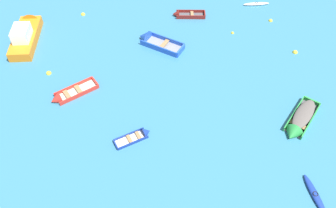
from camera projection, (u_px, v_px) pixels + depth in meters
name	position (u px, v px, depth m)	size (l,w,h in m)	color
rowboat_deep_blue_foreground_center	(140.00, 135.00, 25.84)	(2.94, 1.46, 0.83)	beige
rowboat_green_center	(299.00, 122.00, 26.35)	(4.40, 3.95, 1.31)	#4C4C51
motor_launch_orange_outer_right	(26.00, 33.00, 33.03)	(3.16, 6.83, 2.37)	orange
kayak_white_far_back	(256.00, 4.00, 37.17)	(2.86, 0.90, 0.27)	white
rowboat_maroon_midfield_left	(183.00, 15.00, 35.78)	(3.54, 1.87, 0.97)	#4C4C51
rowboat_blue_back_row_left	(152.00, 41.00, 32.91)	(4.32, 4.22, 1.48)	gray
kayak_deep_blue_outer_left	(315.00, 195.00, 22.67)	(0.64, 3.06, 0.29)	navy
rowboat_red_back_row_right	(65.00, 96.00, 28.32)	(4.19, 2.50, 1.14)	beige
mooring_buoy_outer_edge	(232.00, 33.00, 34.05)	(0.31, 0.31, 0.31)	yellow
mooring_buoy_midfield	(270.00, 21.00, 35.38)	(0.41, 0.41, 0.41)	yellow
mooring_buoy_central	(83.00, 15.00, 36.09)	(0.45, 0.45, 0.45)	yellow
mooring_buoy_between_boats_left	(295.00, 53.00, 32.15)	(0.47, 0.47, 0.47)	yellow
mooring_buoy_between_boats_right	(49.00, 73.00, 30.33)	(0.47, 0.47, 0.47)	yellow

